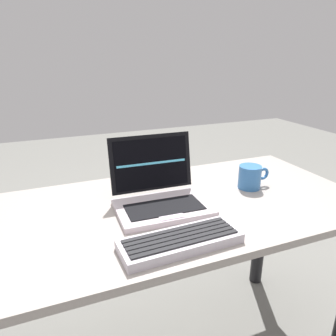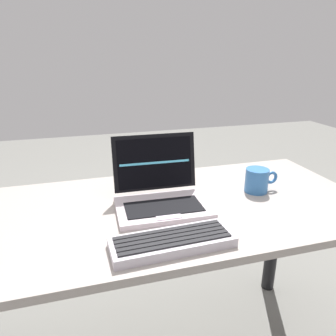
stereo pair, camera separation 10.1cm
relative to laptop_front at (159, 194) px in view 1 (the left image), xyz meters
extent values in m
cube|color=gray|center=(-0.05, -0.01, -0.06)|extent=(1.55, 0.66, 0.02)
cylinder|color=black|center=(0.66, 0.26, -0.41)|extent=(0.06, 0.06, 0.68)
cube|color=#BEAFB7|center=(0.00, -0.03, -0.04)|extent=(0.31, 0.22, 0.02)
cube|color=black|center=(0.00, -0.05, -0.03)|extent=(0.25, 0.13, 0.00)
cube|color=#C6B2C6|center=(0.00, -0.12, -0.03)|extent=(0.08, 0.04, 0.00)
cube|color=black|center=(0.00, 0.09, 0.08)|extent=(0.29, 0.06, 0.19)
cube|color=black|center=(0.00, 0.08, 0.08)|extent=(0.26, 0.04, 0.17)
cube|color=#59CCF2|center=(0.00, 0.08, 0.08)|extent=(0.25, 0.01, 0.01)
cube|color=#BDB5C0|center=(-0.03, -0.25, -0.03)|extent=(0.34, 0.13, 0.03)
cube|color=black|center=(-0.03, -0.28, -0.02)|extent=(0.31, 0.02, 0.00)
cube|color=black|center=(-0.03, -0.26, -0.02)|extent=(0.31, 0.02, 0.00)
cube|color=black|center=(-0.03, -0.25, -0.02)|extent=(0.31, 0.02, 0.00)
cube|color=black|center=(-0.03, -0.23, -0.02)|extent=(0.31, 0.02, 0.00)
cube|color=black|center=(-0.03, -0.21, -0.02)|extent=(0.31, 0.02, 0.00)
cylinder|color=#326AAC|center=(0.38, 0.01, 0.00)|extent=(0.09, 0.09, 0.09)
torus|color=#326AAC|center=(0.44, 0.01, 0.00)|extent=(0.05, 0.01, 0.05)
camera|label=1|loc=(-0.34, -0.92, 0.45)|focal=34.09mm
camera|label=2|loc=(-0.25, -0.95, 0.45)|focal=34.09mm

